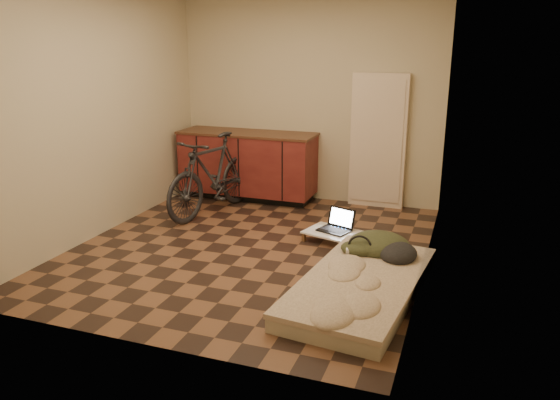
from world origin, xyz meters
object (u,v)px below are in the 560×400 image
(bicycle, at_px, (212,171))
(laptop, at_px, (337,226))
(futon, at_px, (361,286))
(lap_desk, at_px, (337,234))

(bicycle, bearing_deg, laptop, -0.52)
(futon, xyz_separation_m, lap_desk, (-0.50, 1.15, 0.02))
(lap_desk, bearing_deg, bicycle, -179.64)
(lap_desk, bearing_deg, futon, -50.49)
(laptop, bearing_deg, bicycle, -173.48)
(bicycle, height_order, lap_desk, bicycle)
(futon, relative_size, lap_desk, 2.61)
(futon, height_order, lap_desk, futon)
(lap_desk, relative_size, laptop, 1.85)
(futon, bearing_deg, bicycle, 149.81)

